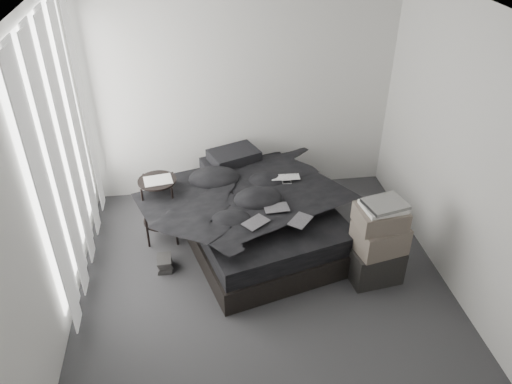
{
  "coord_description": "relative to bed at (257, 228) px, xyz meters",
  "views": [
    {
      "loc": [
        -0.58,
        -3.32,
        3.47
      ],
      "look_at": [
        0.0,
        0.8,
        0.75
      ],
      "focal_mm": 35.0,
      "sensor_mm": 36.0,
      "label": 1
    }
  ],
  "objects": [
    {
      "name": "floor",
      "position": [
        -0.04,
        -1.02,
        -0.13
      ],
      "size": [
        3.6,
        4.2,
        0.01
      ],
      "primitive_type": "cube",
      "color": "#323235",
      "rests_on": "ground"
    },
    {
      "name": "ceiling",
      "position": [
        -0.04,
        -1.02,
        2.47
      ],
      "size": [
        3.6,
        4.2,
        0.01
      ],
      "primitive_type": "cube",
      "color": "white",
      "rests_on": "ground"
    },
    {
      "name": "wall_back",
      "position": [
        -0.04,
        1.08,
        1.17
      ],
      "size": [
        3.6,
        0.01,
        2.6
      ],
      "primitive_type": "cube",
      "color": "silver",
      "rests_on": "ground"
    },
    {
      "name": "wall_left",
      "position": [
        -1.84,
        -1.02,
        1.17
      ],
      "size": [
        0.01,
        4.2,
        2.6
      ],
      "primitive_type": "cube",
      "color": "silver",
      "rests_on": "ground"
    },
    {
      "name": "wall_right",
      "position": [
        1.76,
        -1.02,
        1.17
      ],
      "size": [
        0.01,
        4.2,
        2.6
      ],
      "primitive_type": "cube",
      "color": "silver",
      "rests_on": "ground"
    },
    {
      "name": "window_left",
      "position": [
        -1.82,
        -0.12,
        1.22
      ],
      "size": [
        0.02,
        2.0,
        2.3
      ],
      "primitive_type": "cube",
      "color": "white",
      "rests_on": "wall_left"
    },
    {
      "name": "curtain_left",
      "position": [
        -1.77,
        -0.12,
        1.15
      ],
      "size": [
        0.06,
        2.12,
        2.48
      ],
      "primitive_type": "cube",
      "color": "white",
      "rests_on": "wall_left"
    },
    {
      "name": "bed",
      "position": [
        0.0,
        0.0,
        0.0
      ],
      "size": [
        1.92,
        2.25,
        0.26
      ],
      "primitive_type": "cube",
      "rotation": [
        0.0,
        0.0,
        0.26
      ],
      "color": "black",
      "rests_on": "floor"
    },
    {
      "name": "mattress",
      "position": [
        0.0,
        0.0,
        0.24
      ],
      "size": [
        1.85,
        2.19,
        0.21
      ],
      "primitive_type": "cube",
      "rotation": [
        0.0,
        0.0,
        0.26
      ],
      "color": "black",
      "rests_on": "bed"
    },
    {
      "name": "duvet",
      "position": [
        0.01,
        -0.05,
        0.45
      ],
      "size": [
        1.81,
        1.97,
        0.23
      ],
      "primitive_type": "imported",
      "rotation": [
        0.0,
        0.0,
        0.26
      ],
      "color": "black",
      "rests_on": "mattress"
    },
    {
      "name": "pillow_lower",
      "position": [
        -0.24,
        0.71,
        0.4
      ],
      "size": [
        0.67,
        0.53,
        0.13
      ],
      "primitive_type": "cube",
      "rotation": [
        0.0,
        0.0,
        0.26
      ],
      "color": "black",
      "rests_on": "mattress"
    },
    {
      "name": "pillow_upper",
      "position": [
        -0.17,
        0.71,
        0.53
      ],
      "size": [
        0.64,
        0.55,
        0.12
      ],
      "primitive_type": "cube",
      "rotation": [
        0.0,
        0.0,
        0.37
      ],
      "color": "black",
      "rests_on": "pillow_lower"
    },
    {
      "name": "laptop",
      "position": [
        0.33,
        0.14,
        0.58
      ],
      "size": [
        0.32,
        0.22,
        0.02
      ],
      "primitive_type": "imported",
      "rotation": [
        0.0,
        0.0,
        -0.05
      ],
      "color": "silver",
      "rests_on": "duvet"
    },
    {
      "name": "comic_a",
      "position": [
        -0.09,
        -0.56,
        0.57
      ],
      "size": [
        0.29,
        0.28,
        0.01
      ],
      "primitive_type": "cube",
      "rotation": [
        0.0,
        0.0,
        0.65
      ],
      "color": "black",
      "rests_on": "duvet"
    },
    {
      "name": "comic_b",
      "position": [
        0.14,
        -0.35,
        0.57
      ],
      "size": [
        0.25,
        0.17,
        0.01
      ],
      "primitive_type": "cube",
      "rotation": [
        0.0,
        0.0,
        0.05
      ],
      "color": "black",
      "rests_on": "duvet"
    },
    {
      "name": "comic_c",
      "position": [
        0.33,
        -0.59,
        0.58
      ],
      "size": [
        0.28,
        0.29,
        0.01
      ],
      "primitive_type": "cube",
      "rotation": [
        0.0,
        0.0,
        0.87
      ],
      "color": "black",
      "rests_on": "duvet"
    },
    {
      "name": "side_stand",
      "position": [
        -1.03,
        0.15,
        0.24
      ],
      "size": [
        0.41,
        0.41,
        0.74
      ],
      "primitive_type": "cylinder",
      "rotation": [
        0.0,
        0.0,
        -0.02
      ],
      "color": "black",
      "rests_on": "floor"
    },
    {
      "name": "papers",
      "position": [
        -1.02,
        0.14,
        0.61
      ],
      "size": [
        0.31,
        0.25,
        0.01
      ],
      "primitive_type": "cube",
      "rotation": [
        0.0,
        0.0,
        0.15
      ],
      "color": "white",
      "rests_on": "side_stand"
    },
    {
      "name": "floor_books",
      "position": [
        -1.01,
        -0.38,
        -0.06
      ],
      "size": [
        0.15,
        0.21,
        0.14
      ],
      "primitive_type": "cube",
      "rotation": [
        0.0,
        0.0,
        0.06
      ],
      "color": "black",
      "rests_on": "floor"
    },
    {
      "name": "box_lower",
      "position": [
        1.06,
        -0.78,
        0.05
      ],
      "size": [
        0.54,
        0.45,
        0.36
      ],
      "primitive_type": "cube",
      "rotation": [
        0.0,
        0.0,
        0.13
      ],
      "color": "black",
      "rests_on": "floor"
    },
    {
      "name": "box_mid",
      "position": [
        1.07,
        -0.79,
        0.37
      ],
      "size": [
        0.52,
        0.45,
        0.28
      ],
      "primitive_type": "cube",
      "rotation": [
        0.0,
        0.0,
        0.2
      ],
      "color": "#5F554B",
      "rests_on": "box_lower"
    },
    {
      "name": "box_upper",
      "position": [
        1.05,
        -0.79,
        0.61
      ],
      "size": [
        0.47,
        0.39,
        0.19
      ],
      "primitive_type": "cube",
      "rotation": [
        0.0,
        0.0,
        0.08
      ],
      "color": "#5F554B",
      "rests_on": "box_mid"
    },
    {
      "name": "art_book_white",
      "position": [
        1.06,
        -0.78,
        0.72
      ],
      "size": [
        0.41,
        0.35,
        0.04
      ],
      "primitive_type": "cube",
      "rotation": [
        0.0,
        0.0,
        0.13
      ],
      "color": "silver",
      "rests_on": "box_upper"
    },
    {
      "name": "art_book_snake",
      "position": [
        1.07,
        -0.79,
        0.76
      ],
      "size": [
        0.42,
        0.37,
        0.03
      ],
      "primitive_type": "cube",
      "rotation": [
        0.0,
        0.0,
        0.24
      ],
      "color": "silver",
      "rests_on": "art_book_white"
    }
  ]
}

